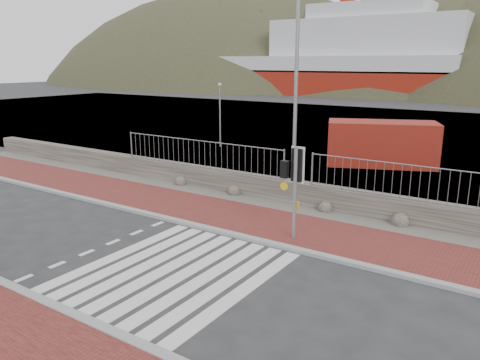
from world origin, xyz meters
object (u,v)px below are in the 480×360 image
Objects in this scene: traffic_signal_far at (294,173)px; shipping_container at (381,144)px; streetlight at (300,76)px.

traffic_signal_far is 0.53× the size of shipping_container.
streetlight is 8.96m from shipping_container.
streetlight is 1.54× the size of shipping_container.
traffic_signal_far is 5.53m from streetlight.
shipping_container is (0.97, 8.10, -3.71)m from streetlight.
streetlight is at bearing -118.95° from shipping_container.
traffic_signal_far is at bearing -61.62° from streetlight.
traffic_signal_far is at bearing -107.05° from shipping_container.
traffic_signal_far reaches higher than shipping_container.
streetlight reaches higher than traffic_signal_far.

